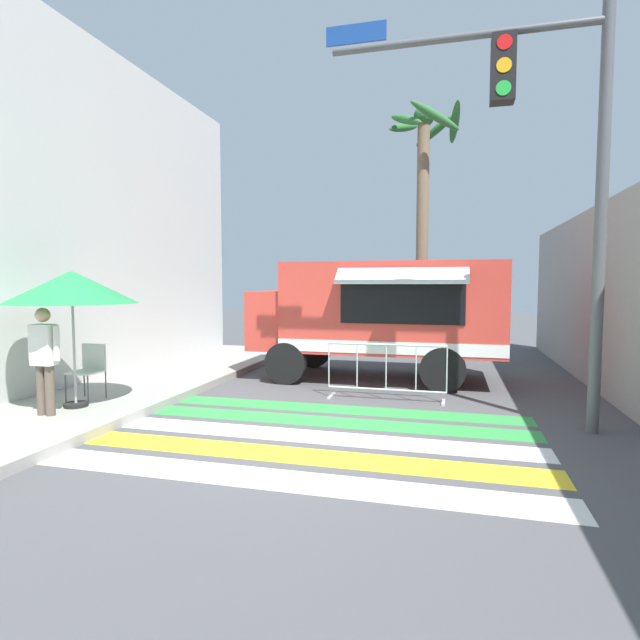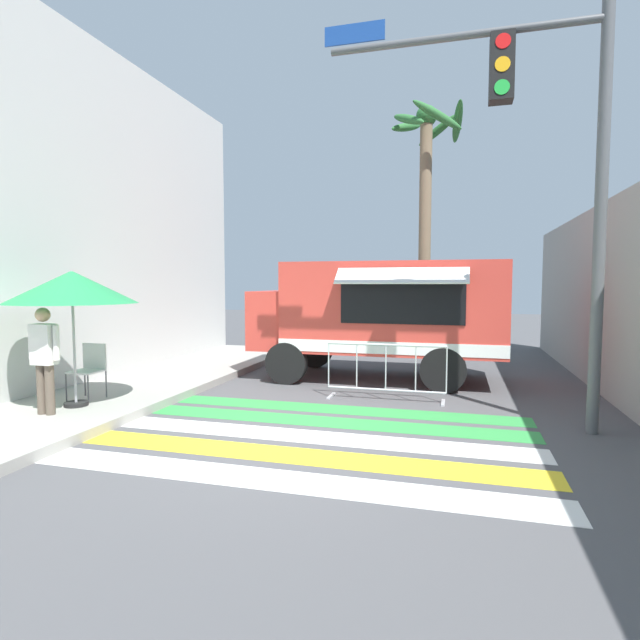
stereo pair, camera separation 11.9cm
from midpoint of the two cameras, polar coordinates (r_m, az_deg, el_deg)
ground_plane at (r=6.83m, az=-2.44°, el=-13.37°), size 60.00×60.00×0.00m
sidewalk_left at (r=9.41m, az=-31.78°, el=-8.66°), size 4.40×16.00×0.14m
concrete_wall_right at (r=9.60m, az=32.03°, el=1.94°), size 0.20×16.00×3.58m
crosswalk_painted at (r=6.95m, az=-2.11°, el=-13.04°), size 6.40×3.60×0.01m
food_truck at (r=10.82m, az=6.75°, el=1.12°), size 5.22×2.76×2.50m
traffic_signal_pole at (r=7.83m, az=24.54°, el=18.19°), size 3.89×0.29×5.87m
patio_umbrella at (r=8.59m, az=-26.13°, el=3.34°), size 1.94×1.94×2.12m
folding_chair at (r=9.19m, az=-24.47°, el=-4.76°), size 0.45×0.45×0.91m
vendor_person at (r=8.29m, az=-28.62°, el=-3.49°), size 0.53×0.21×1.57m
barricade_front at (r=8.94m, az=7.90°, el=-5.93°), size 2.11×0.44×1.01m
palm_tree at (r=15.28m, az=12.33°, el=14.55°), size 2.16×2.19×7.17m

